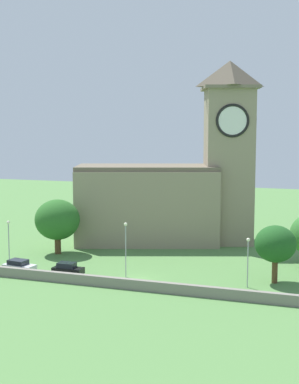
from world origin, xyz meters
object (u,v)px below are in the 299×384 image
car_black (68,269)px  streetlamp_west_end (9,236)px  tree_churchyard (275,244)px  tree_by_tower (57,220)px  car_white (19,266)px  streetlamp_west_mid (126,241)px  church (176,186)px  streetlamp_central (248,254)px

car_black → streetlamp_west_end: (-9.68, 1.31, 3.52)m
car_black → tree_churchyard: (25.79, 5.48, 4.00)m
tree_churchyard → tree_by_tower: 33.60m
car_white → tree_by_tower: (-0.52, 11.59, 4.37)m
streetlamp_west_mid → tree_churchyard: bearing=10.9°
church → tree_by_tower: (-14.60, -14.16, -4.35)m
car_white → tree_by_tower: 12.39m
church → tree_by_tower: church is taller
car_black → tree_by_tower: 13.85m
streetlamp_west_mid → tree_churchyard: tree_churchyard is taller
streetlamp_west_end → streetlamp_west_mid: 17.06m
church → car_black: bearing=-106.1°
streetlamp_west_end → streetlamp_west_mid: bearing=2.1°
church → car_white: 30.61m
tree_churchyard → tree_by_tower: tree_by_tower is taller
church → streetlamp_central: (15.68, -22.66, -5.46)m
tree_churchyard → tree_by_tower: size_ratio=0.86×
streetlamp_west_end → tree_churchyard: size_ratio=0.90×
church → tree_churchyard: 27.38m
streetlamp_west_end → tree_by_tower: bearing=76.4°
church → streetlamp_west_end: size_ratio=4.78×
car_black → streetlamp_west_end: bearing=172.3°
church → car_black: (-7.22, -25.04, -8.72)m
streetlamp_west_mid → tree_by_tower: tree_by_tower is taller
streetlamp_central → tree_churchyard: tree_churchyard is taller
car_white → streetlamp_west_mid: bearing=10.5°
car_black → car_white: bearing=-174.1°
tree_by_tower → streetlamp_west_mid: bearing=-31.3°
car_black → church: bearing=73.9°
car_white → car_black: 6.88m
church → streetlamp_west_mid: (0.14, -23.12, -4.85)m
church → tree_churchyard: size_ratio=4.33×
streetlamp_west_mid → tree_by_tower: size_ratio=0.85×
church → streetlamp_west_mid: bearing=-89.7°
streetlamp_central → tree_by_tower: bearing=164.3°
tree_churchyard → car_white: bearing=-169.3°
car_black → streetlamp_central: 23.26m
car_black → streetlamp_central: streetlamp_central is taller
streetlamp_central → church: bearing=124.7°
church → streetlamp_west_end: 29.59m
streetlamp_west_end → tree_churchyard: tree_churchyard is taller
church → tree_by_tower: 20.80m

